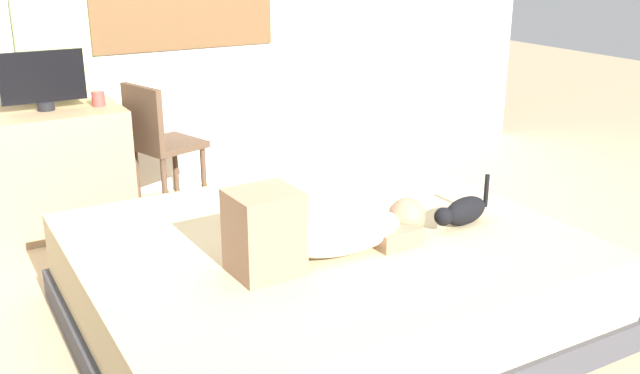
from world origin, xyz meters
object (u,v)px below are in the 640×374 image
(desk, at_px, (50,170))
(chair_by_desk, at_px, (158,139))
(cup, at_px, (98,99))
(bed, at_px, (323,279))
(person_lying, at_px, (325,231))
(tv_monitor, at_px, (43,80))
(cat, at_px, (463,211))

(desk, distance_m, chair_by_desk, 0.67)
(cup, bearing_deg, desk, 174.01)
(bed, xyz_separation_m, cup, (-0.53, 1.80, 0.57))
(bed, relative_size, person_lying, 2.30)
(bed, bearing_deg, tv_monitor, 114.30)
(person_lying, bearing_deg, chair_by_desk, 92.93)
(bed, relative_size, cup, 24.23)
(bed, xyz_separation_m, cat, (0.62, -0.22, 0.29))
(cup, bearing_deg, bed, -73.64)
(desk, distance_m, tv_monitor, 0.55)
(bed, relative_size, tv_monitor, 4.51)
(person_lying, height_order, cat, person_lying)
(bed, height_order, cup, cup)
(person_lying, bearing_deg, desk, 110.06)
(desk, xyz_separation_m, cup, (0.33, -0.03, 0.41))
(desk, height_order, chair_by_desk, chair_by_desk)
(cup, bearing_deg, person_lying, -78.20)
(tv_monitor, xyz_separation_m, chair_by_desk, (0.62, -0.13, -0.41))
(person_lying, relative_size, desk, 1.04)
(cat, bearing_deg, bed, 160.46)
(tv_monitor, bearing_deg, desk, 180.00)
(person_lying, height_order, desk, person_lying)
(person_lying, xyz_separation_m, cat, (0.73, -0.02, -0.05))
(desk, relative_size, chair_by_desk, 1.05)
(cat, height_order, chair_by_desk, chair_by_desk)
(bed, bearing_deg, cat, -19.54)
(bed, relative_size, cat, 6.10)
(cat, bearing_deg, person_lying, 178.68)
(tv_monitor, bearing_deg, cat, -54.81)
(cat, distance_m, tv_monitor, 2.55)
(tv_monitor, bearing_deg, chair_by_desk, -11.77)
(person_lying, bearing_deg, cat, -1.32)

